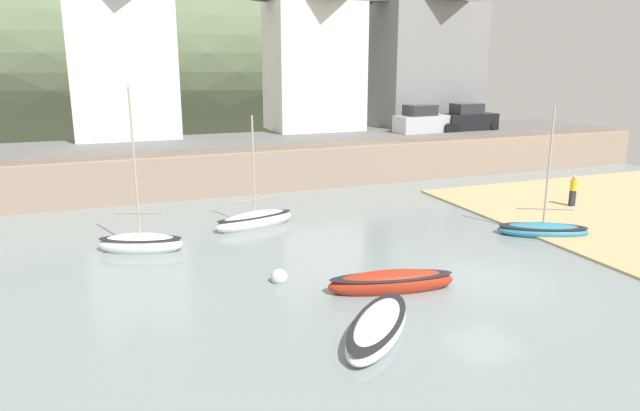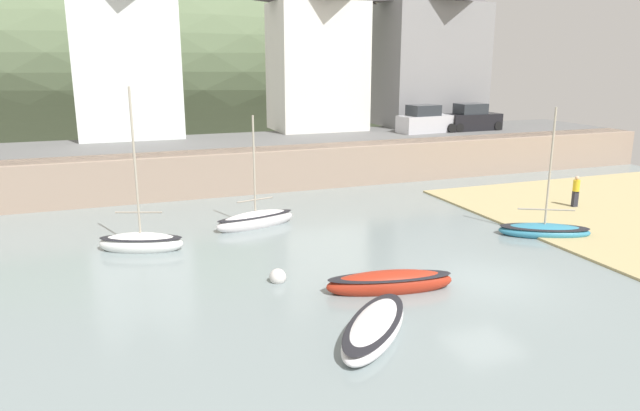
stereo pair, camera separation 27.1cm
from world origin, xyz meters
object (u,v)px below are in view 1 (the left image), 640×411
at_px(waterfront_building_right, 427,51).
at_px(dinghy_open_wooden, 141,243).
at_px(waterfront_building_centre, 314,48).
at_px(mooring_buoy, 279,277).
at_px(church_with_spire, 382,11).
at_px(motorboat_with_cabin, 543,229).
at_px(parked_car_near_slipway, 422,121).
at_px(sailboat_nearest_shore, 391,282).
at_px(fishing_boat_green, 377,327).
at_px(waterfront_building_left, 122,48).
at_px(person_on_slipway, 573,189).
at_px(sailboat_white_hull, 255,220).
at_px(parked_car_by_wall, 469,119).

height_order(waterfront_building_right, dinghy_open_wooden, waterfront_building_right).
distance_m(waterfront_building_centre, mooring_buoy, 26.00).
distance_m(church_with_spire, motorboat_with_cabin, 28.21).
height_order(waterfront_building_right, parked_car_near_slipway, waterfront_building_right).
bearing_deg(dinghy_open_wooden, sailboat_nearest_shore, -24.03).
xyz_separation_m(waterfront_building_right, parked_car_near_slipway, (-2.82, -4.50, -4.89)).
bearing_deg(motorboat_with_cabin, church_with_spire, 106.97).
height_order(fishing_boat_green, parked_car_near_slipway, parked_car_near_slipway).
height_order(waterfront_building_left, sailboat_nearest_shore, waterfront_building_left).
xyz_separation_m(waterfront_building_left, parked_car_near_slipway, (19.85, -4.50, -4.98)).
distance_m(fishing_boat_green, person_on_slipway, 18.48).
bearing_deg(dinghy_open_wooden, church_with_spire, 65.23).
distance_m(motorboat_with_cabin, parked_car_near_slipway, 17.71).
distance_m(motorboat_with_cabin, person_on_slipway, 5.89).
xyz_separation_m(waterfront_building_left, waterfront_building_right, (22.67, 0.00, -0.09)).
relative_size(waterfront_building_left, motorboat_with_cabin, 1.97).
bearing_deg(parked_car_near_slipway, waterfront_building_right, 52.03).
distance_m(waterfront_building_right, dinghy_open_wooden, 30.20).
height_order(dinghy_open_wooden, mooring_buoy, dinghy_open_wooden).
bearing_deg(waterfront_building_left, waterfront_building_right, 0.00).
relative_size(waterfront_building_centre, person_on_slipway, 7.08).
relative_size(waterfront_building_left, parked_car_near_slipway, 2.68).
distance_m(church_with_spire, parked_car_near_slipway, 11.75).
relative_size(sailboat_white_hull, motorboat_with_cabin, 0.93).
distance_m(waterfront_building_left, sailboat_white_hull, 18.19).
height_order(sailboat_white_hull, parked_car_by_wall, sailboat_white_hull).
height_order(church_with_spire, mooring_buoy, church_with_spire).
relative_size(sailboat_nearest_shore, parked_car_by_wall, 1.09).
bearing_deg(parked_car_by_wall, person_on_slipway, -103.06).
relative_size(fishing_boat_green, parked_car_by_wall, 1.01).
bearing_deg(motorboat_with_cabin, person_on_slipway, 62.06).
bearing_deg(sailboat_nearest_shore, waterfront_building_centre, 86.00).
bearing_deg(parked_car_by_wall, waterfront_building_left, 168.46).
height_order(waterfront_building_right, sailboat_white_hull, waterfront_building_right).
distance_m(waterfront_building_right, motorboat_with_cabin, 23.87).
bearing_deg(sailboat_nearest_shore, dinghy_open_wooden, 146.33).
height_order(dinghy_open_wooden, fishing_boat_green, dinghy_open_wooden).
height_order(church_with_spire, parked_car_by_wall, church_with_spire).
bearing_deg(person_on_slipway, fishing_boat_green, -149.60).
xyz_separation_m(parked_car_by_wall, person_on_slipway, (-2.97, -13.71, -2.22)).
height_order(dinghy_open_wooden, motorboat_with_cabin, dinghy_open_wooden).
bearing_deg(fishing_boat_green, motorboat_with_cabin, -20.71).
bearing_deg(parked_car_near_slipway, waterfront_building_centre, 139.81).
bearing_deg(motorboat_with_cabin, parked_car_near_slipway, 104.68).
distance_m(dinghy_open_wooden, parked_car_by_wall, 27.87).
relative_size(church_with_spire, motorboat_with_cabin, 2.98).
xyz_separation_m(waterfront_building_left, mooring_buoy, (3.48, -22.70, -8.01)).
distance_m(sailboat_nearest_shore, mooring_buoy, 3.90).
bearing_deg(church_with_spire, waterfront_building_right, -63.83).
bearing_deg(parked_car_by_wall, waterfront_building_centre, 156.02).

